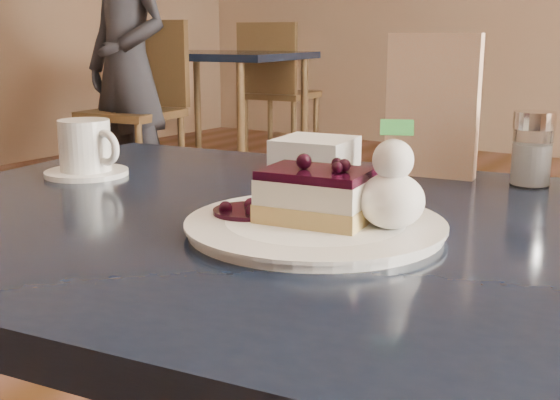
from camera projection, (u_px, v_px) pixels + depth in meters
The scene contains 11 objects.
main_table at pixel (330, 283), 0.84m from camera, with size 1.27×0.93×0.73m.
dessert_plate at pixel (315, 227), 0.77m from camera, with size 0.28×0.28×0.01m, color white.
cheesecake_slice at pixel (315, 196), 0.77m from camera, with size 0.13×0.10×0.06m.
whipped_cream at pixel (392, 200), 0.74m from camera, with size 0.07×0.07×0.06m.
berry_sauce at pixel (247, 212), 0.80m from camera, with size 0.08×0.08×0.01m, color black.
coffee_set at pixel (86, 151), 1.07m from camera, with size 0.14×0.13×0.09m.
menu_card at pixel (432, 106), 1.05m from camera, with size 0.14×0.03×0.21m, color beige.
sugar_shaker at pixel (532, 148), 0.99m from camera, with size 0.06×0.06×0.11m.
napkin_stack at pixel (315, 153), 1.14m from camera, with size 0.12×0.12×0.05m, color white.
bg_table_far_left at pixel (218, 166), 4.72m from camera, with size 1.20×2.01×1.34m.
patron at pixel (128, 66), 3.89m from camera, with size 0.56×0.37×1.54m, color #24252B.
Camera 1 is at (0.53, -0.69, 0.94)m, focal length 45.00 mm.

